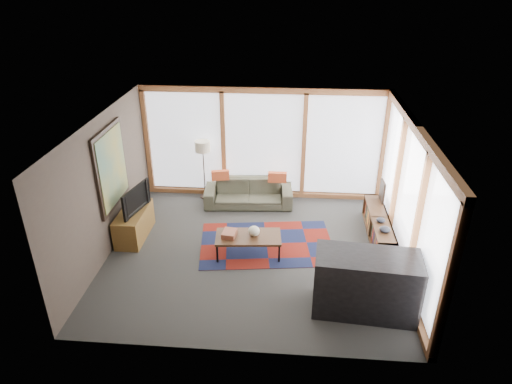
# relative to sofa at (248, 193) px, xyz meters

# --- Properties ---
(ground) EXTENTS (5.50, 5.50, 0.00)m
(ground) POSITION_rel_sofa_xyz_m (0.30, -1.95, -0.29)
(ground) COLOR #282826
(ground) RESTS_ON ground
(room_envelope) EXTENTS (5.52, 5.02, 2.62)m
(room_envelope) POSITION_rel_sofa_xyz_m (0.79, -1.39, 1.25)
(room_envelope) COLOR #42362F
(room_envelope) RESTS_ON ground
(rug) EXTENTS (2.77, 1.97, 0.01)m
(rug) POSITION_rel_sofa_xyz_m (0.52, -1.63, -0.28)
(rug) COLOR maroon
(rug) RESTS_ON ground
(sofa) EXTENTS (2.03, 0.91, 0.58)m
(sofa) POSITION_rel_sofa_xyz_m (0.00, 0.00, 0.00)
(sofa) COLOR #3C3F30
(sofa) RESTS_ON ground
(pillow_left) EXTENTS (0.42, 0.21, 0.22)m
(pillow_left) POSITION_rel_sofa_xyz_m (-0.64, 0.04, 0.40)
(pillow_left) COLOR #CB5029
(pillow_left) RESTS_ON sofa
(pillow_right) EXTENTS (0.42, 0.13, 0.23)m
(pillow_right) POSITION_rel_sofa_xyz_m (0.65, 0.03, 0.40)
(pillow_right) COLOR #CB5029
(pillow_right) RESTS_ON sofa
(floor_lamp) EXTENTS (0.35, 0.35, 1.41)m
(floor_lamp) POSITION_rel_sofa_xyz_m (-1.06, 0.28, 0.42)
(floor_lamp) COLOR #31221B
(floor_lamp) RESTS_ON ground
(coffee_table) EXTENTS (1.27, 0.71, 0.41)m
(coffee_table) POSITION_rel_sofa_xyz_m (0.19, -2.01, -0.09)
(coffee_table) COLOR #391B10
(coffee_table) RESTS_ON ground
(book_stack) EXTENTS (0.28, 0.33, 0.10)m
(book_stack) POSITION_rel_sofa_xyz_m (-0.16, -2.04, 0.17)
(book_stack) COLOR brown
(book_stack) RESTS_ON coffee_table
(vase) EXTENTS (0.25, 0.25, 0.19)m
(vase) POSITION_rel_sofa_xyz_m (0.30, -1.98, 0.21)
(vase) COLOR beige
(vase) RESTS_ON coffee_table
(bookshelf) EXTENTS (0.36, 1.97, 0.49)m
(bookshelf) POSITION_rel_sofa_xyz_m (2.73, -1.23, -0.04)
(bookshelf) COLOR #391B10
(bookshelf) RESTS_ON ground
(bowl_a) EXTENTS (0.22, 0.22, 0.10)m
(bowl_a) POSITION_rel_sofa_xyz_m (2.72, -1.80, 0.26)
(bowl_a) COLOR black
(bowl_a) RESTS_ON bookshelf
(bowl_b) EXTENTS (0.21, 0.21, 0.09)m
(bowl_b) POSITION_rel_sofa_xyz_m (2.71, -1.44, 0.25)
(bowl_b) COLOR black
(bowl_b) RESTS_ON bookshelf
(shelf_picture) EXTENTS (0.06, 0.34, 0.45)m
(shelf_picture) POSITION_rel_sofa_xyz_m (2.86, -0.53, 0.43)
(shelf_picture) COLOR black
(shelf_picture) RESTS_ON bookshelf
(tv_console) EXTENTS (0.48, 1.16, 0.58)m
(tv_console) POSITION_rel_sofa_xyz_m (-2.16, -1.56, 0.00)
(tv_console) COLOR brown
(tv_console) RESTS_ON ground
(television) EXTENTS (0.33, 0.92, 0.53)m
(television) POSITION_rel_sofa_xyz_m (-2.13, -1.54, 0.56)
(television) COLOR black
(television) RESTS_ON tv_console
(bar_counter) EXTENTS (1.66, 0.88, 1.01)m
(bar_counter) POSITION_rel_sofa_xyz_m (2.17, -3.41, 0.22)
(bar_counter) COLOR black
(bar_counter) RESTS_ON ground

